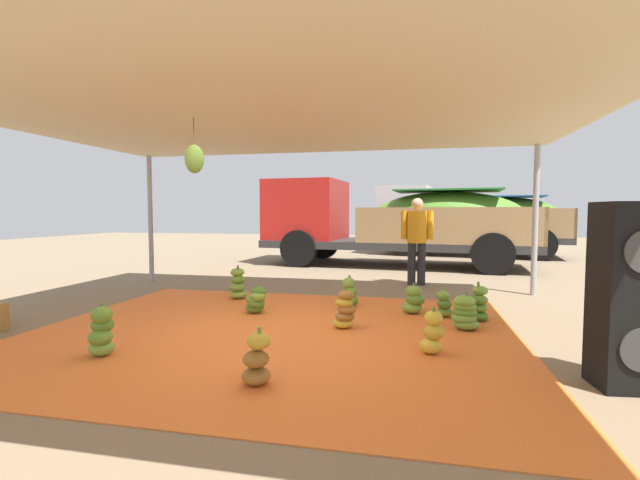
% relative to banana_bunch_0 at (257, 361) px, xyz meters
% --- Properties ---
extents(ground_plane, '(40.00, 40.00, 0.00)m').
position_rel_banana_bunch_0_xyz_m(ground_plane, '(-0.40, 4.58, -0.22)').
color(ground_plane, '#7F6B51').
extents(tarp_orange, '(5.89, 4.90, 0.01)m').
position_rel_banana_bunch_0_xyz_m(tarp_orange, '(-0.40, 1.58, -0.21)').
color(tarp_orange, orange).
rests_on(tarp_orange, ground).
extents(tent_canopy, '(8.00, 7.00, 2.73)m').
position_rel_banana_bunch_0_xyz_m(tent_canopy, '(-0.40, 1.49, 2.44)').
color(tent_canopy, '#9EA0A5').
rests_on(tent_canopy, ground).
extents(banana_bunch_0, '(0.34, 0.34, 0.49)m').
position_rel_banana_bunch_0_xyz_m(banana_bunch_0, '(0.00, 0.00, 0.00)').
color(banana_bunch_0, '#996628').
rests_on(banana_bunch_0, tarp_orange).
extents(banana_bunch_1, '(0.31, 0.35, 0.43)m').
position_rel_banana_bunch_0_xyz_m(banana_bunch_1, '(1.73, 2.80, -0.03)').
color(banana_bunch_1, '#6B9E38').
rests_on(banana_bunch_1, tarp_orange).
extents(banana_bunch_2, '(0.41, 0.41, 0.48)m').
position_rel_banana_bunch_0_xyz_m(banana_bunch_2, '(1.94, 2.21, -0.00)').
color(banana_bunch_2, '#6B9E38').
rests_on(banana_bunch_2, tarp_orange).
extents(banana_bunch_3, '(0.39, 0.36, 0.54)m').
position_rel_banana_bunch_0_xyz_m(banana_bunch_3, '(0.45, 1.94, 0.02)').
color(banana_bunch_3, gold).
rests_on(banana_bunch_3, tarp_orange).
extents(banana_bunch_4, '(0.41, 0.41, 0.56)m').
position_rel_banana_bunch_0_xyz_m(banana_bunch_4, '(-1.63, 3.46, 0.03)').
color(banana_bunch_4, '#75A83D').
rests_on(banana_bunch_4, tarp_orange).
extents(banana_bunch_5, '(0.32, 0.32, 0.49)m').
position_rel_banana_bunch_0_xyz_m(banana_bunch_5, '(1.50, 1.16, 0.00)').
color(banana_bunch_5, gold).
rests_on(banana_bunch_5, tarp_orange).
extents(banana_bunch_6, '(0.42, 0.40, 0.43)m').
position_rel_banana_bunch_0_xyz_m(banana_bunch_6, '(-0.93, 2.48, -0.02)').
color(banana_bunch_6, '#518428').
rests_on(banana_bunch_6, tarp_orange).
extents(banana_bunch_7, '(0.33, 0.34, 0.48)m').
position_rel_banana_bunch_0_xyz_m(banana_bunch_7, '(0.33, 3.22, 0.01)').
color(banana_bunch_7, '#518428').
rests_on(banana_bunch_7, tarp_orange).
extents(banana_bunch_8, '(0.33, 0.37, 0.53)m').
position_rel_banana_bunch_0_xyz_m(banana_bunch_8, '(2.18, 2.70, 0.01)').
color(banana_bunch_8, '#477523').
rests_on(banana_bunch_8, tarp_orange).
extents(banana_bunch_9, '(0.36, 0.35, 0.44)m').
position_rel_banana_bunch_0_xyz_m(banana_bunch_9, '(1.31, 2.95, -0.02)').
color(banana_bunch_9, '#75A83D').
rests_on(banana_bunch_9, tarp_orange).
extents(banana_bunch_10, '(0.35, 0.37, 0.55)m').
position_rel_banana_bunch_0_xyz_m(banana_bunch_10, '(-1.80, 0.36, 0.04)').
color(banana_bunch_10, '#75A83D').
rests_on(banana_bunch_10, tarp_orange).
extents(cargo_truck_main, '(7.39, 3.05, 2.40)m').
position_rel_banana_bunch_0_xyz_m(cargo_truck_main, '(0.66, 8.76, 1.06)').
color(cargo_truck_main, '#2D2D2D').
rests_on(cargo_truck_main, ground).
extents(cargo_truck_far, '(6.38, 3.13, 2.40)m').
position_rel_banana_bunch_0_xyz_m(cargo_truck_far, '(3.03, 12.25, 1.03)').
color(cargo_truck_far, '#2D2D2D').
rests_on(cargo_truck_far, ground).
extents(worker_0, '(0.65, 0.39, 1.76)m').
position_rel_banana_bunch_0_xyz_m(worker_0, '(1.37, 5.56, 0.81)').
color(worker_0, '#26262D').
rests_on(worker_0, ground).
extents(speaker_stack, '(0.59, 0.48, 1.56)m').
position_rel_banana_bunch_0_xyz_m(speaker_stack, '(3.07, 0.60, 0.57)').
color(speaker_stack, black).
rests_on(speaker_stack, ground).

